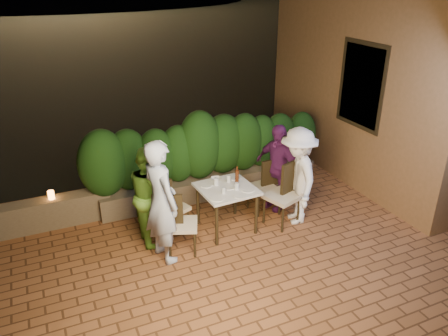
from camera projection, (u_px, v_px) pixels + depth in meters
ground at (260, 264)px, 6.35m from camera, size 400.00×400.00×0.00m
terrace_floor at (244, 249)px, 6.79m from camera, size 7.00×6.00×0.15m
building_wall at (381, 50)px, 8.30m from camera, size 1.60×5.00×5.00m
window_pane at (363, 85)px, 7.81m from camera, size 0.08×1.00×1.40m
window_frame at (362, 85)px, 7.80m from camera, size 0.06×1.15×1.55m
planter at (212, 184)px, 8.25m from camera, size 4.20×0.55×0.40m
hedge at (211, 147)px, 7.94m from camera, size 4.00×0.70×1.10m
parapet at (42, 215)px, 7.11m from camera, size 2.20×0.30×0.50m
hill at (60, 34)px, 58.58m from camera, size 52.00×40.00×22.00m
dining_table at (227, 208)px, 7.05m from camera, size 0.90×0.90×0.75m
plate_nw at (217, 198)px, 6.56m from camera, size 0.21×0.21×0.01m
plate_sw at (206, 185)px, 6.96m from camera, size 0.19×0.19×0.01m
plate_ne at (248, 190)px, 6.82m from camera, size 0.21×0.21×0.01m
plate_se at (235, 178)px, 7.21m from camera, size 0.20×0.20×0.01m
plate_centre at (229, 187)px, 6.91m from camera, size 0.22×0.22×0.01m
plate_front at (240, 196)px, 6.64m from camera, size 0.20×0.20×0.01m
glass_nw at (224, 190)px, 6.70m from camera, size 0.06×0.06×0.10m
glass_sw at (216, 181)px, 6.96m from camera, size 0.07×0.07×0.12m
glass_ne at (237, 186)px, 6.81m from camera, size 0.07×0.07×0.11m
glass_se at (229, 179)px, 7.05m from camera, size 0.07×0.07×0.12m
beer_bottle at (237, 175)px, 6.95m from camera, size 0.06×0.06×0.31m
bowl at (216, 179)px, 7.13m from camera, size 0.20×0.20×0.04m
chair_left_front at (182, 223)px, 6.44m from camera, size 0.57×0.57×0.96m
chair_left_back at (171, 207)px, 6.86m from camera, size 0.59×0.59×0.98m
chair_right_front at (282, 195)px, 7.13m from camera, size 0.63×0.63×1.06m
chair_right_back at (262, 186)px, 7.57m from camera, size 0.46×0.46×0.93m
diner_blue at (161, 202)px, 6.12m from camera, size 0.59×0.76×1.85m
diner_green at (150, 195)px, 6.62m from camera, size 0.60×0.76×1.56m
diner_white at (297, 176)px, 7.10m from camera, size 0.86×1.19×1.65m
diner_purple at (277, 167)px, 7.54m from camera, size 0.66×0.98×1.55m
parapet_lamp at (51, 195)px, 7.05m from camera, size 0.10×0.10×0.14m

